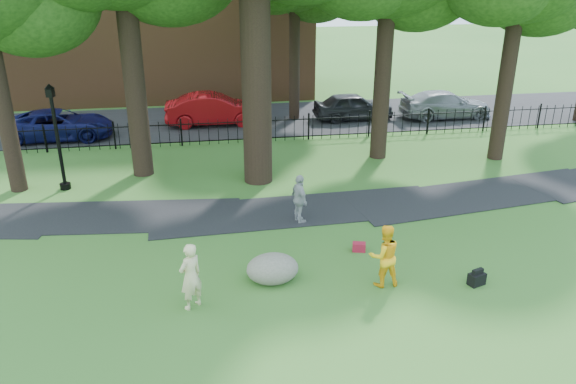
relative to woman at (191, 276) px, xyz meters
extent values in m
plane|color=#2F6122|center=(2.61, 1.37, -0.88)|extent=(120.00, 120.00, 0.00)
cube|color=black|center=(3.61, 5.27, -0.88)|extent=(36.07, 3.85, 0.03)
cube|color=black|center=(2.61, 17.37, -0.88)|extent=(80.00, 7.00, 0.02)
cube|color=black|center=(2.61, 13.37, 0.14)|extent=(44.00, 0.04, 0.04)
cube|color=black|center=(2.61, 13.37, -0.70)|extent=(44.00, 0.04, 0.04)
cylinder|color=black|center=(2.61, 8.37, 4.37)|extent=(1.10, 1.10, 10.50)
cylinder|color=black|center=(-6.39, 8.87, 2.97)|extent=(0.60, 0.60, 7.70)
cylinder|color=black|center=(-1.89, 9.87, 3.67)|extent=(0.80, 0.80, 9.10)
cylinder|color=black|center=(8.11, 10.37, 3.32)|extent=(0.70, 0.70, 8.40)
cylinder|color=black|center=(13.11, 9.37, 3.15)|extent=(0.64, 0.64, 8.05)
imported|color=beige|center=(0.00, 0.00, 0.00)|extent=(0.76, 0.73, 1.76)
imported|color=yellow|center=(5.00, 0.25, -0.01)|extent=(0.86, 0.68, 1.73)
imported|color=#98999D|center=(3.51, 4.37, -0.05)|extent=(0.65, 1.04, 1.66)
ellipsoid|color=gray|center=(2.14, 0.93, -0.47)|extent=(1.60, 1.34, 0.82)
cylinder|color=black|center=(-4.69, 8.69, 0.88)|extent=(0.13, 0.13, 3.52)
cylinder|color=black|center=(-4.69, 8.69, -0.77)|extent=(0.40, 0.40, 0.22)
cube|color=black|center=(-4.69, 8.69, 2.81)|extent=(0.29, 0.29, 0.33)
cone|color=black|center=(-4.69, 8.69, 3.03)|extent=(0.35, 0.35, 0.18)
cube|color=black|center=(7.47, -0.17, -0.71)|extent=(0.51, 0.41, 0.33)
cube|color=maroon|center=(4.90, 2.14, -0.75)|extent=(0.43, 0.34, 0.26)
imported|color=maroon|center=(1.25, 16.78, -0.06)|extent=(4.99, 1.78, 1.64)
imported|color=#0E1147|center=(-6.20, 15.44, -0.17)|extent=(5.09, 2.36, 1.41)
imported|color=black|center=(8.70, 16.59, -0.15)|extent=(4.32, 1.84, 1.46)
imported|color=gray|center=(13.76, 16.16, -0.15)|extent=(5.02, 2.07, 1.45)
camera|label=1|loc=(0.42, -12.06, 7.14)|focal=35.00mm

